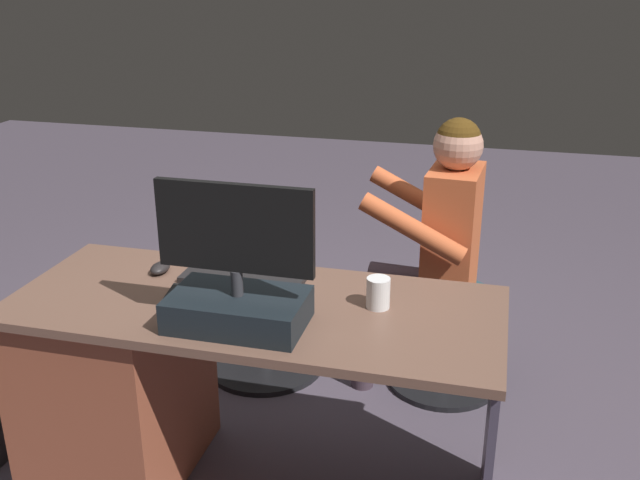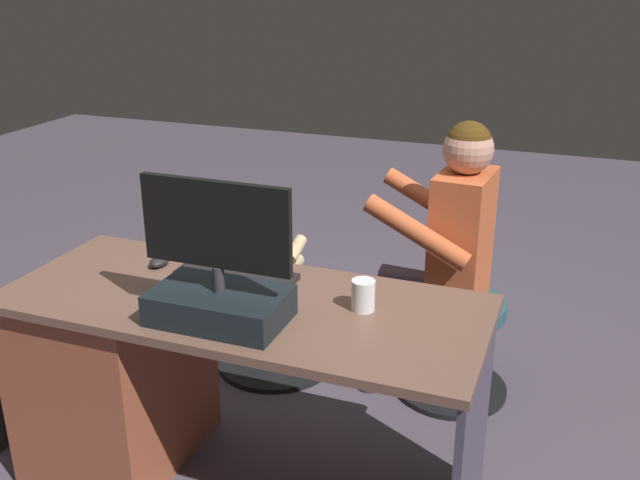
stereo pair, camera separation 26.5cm
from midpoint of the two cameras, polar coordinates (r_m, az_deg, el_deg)
The scene contains 11 objects.
ground_plane at distance 3.00m, azimuth -4.96°, elevation -14.68°, with size 10.00×10.00×0.00m, color #4E4451.
desk at distance 2.66m, azimuth -16.51°, elevation -10.41°, with size 1.58×0.66×0.74m.
monitor at distance 2.15m, azimuth -10.12°, elevation -3.94°, with size 0.47×0.25×0.44m.
keyboard at distance 2.48m, azimuth -9.23°, elevation -3.10°, with size 0.42×0.14×0.02m, color black.
computer_mouse at distance 2.60m, azimuth -15.44°, elevation -2.21°, with size 0.06×0.10×0.04m, color black.
cup at distance 2.25m, azimuth 1.27°, elevation -4.29°, with size 0.07×0.07×0.10m, color white.
tv_remote at distance 2.40m, azimuth -14.64°, elevation -4.33°, with size 0.04×0.15×0.02m, color black.
office_chair_teddy at distance 3.30m, azimuth -6.81°, elevation -6.33°, with size 0.54×0.54×0.43m.
teddy_bear at distance 3.16m, azimuth -7.01°, elevation -0.44°, with size 0.25×0.25×0.36m.
visitor_chair at distance 3.17m, azimuth 7.53°, elevation -7.16°, with size 0.48×0.48×0.43m.
person at distance 2.99m, azimuth 6.53°, elevation 0.37°, with size 0.52×0.50×1.19m.
Camera 1 is at (-0.72, 2.32, 1.75)m, focal length 40.36 mm.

